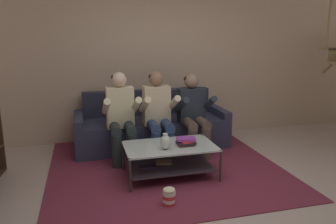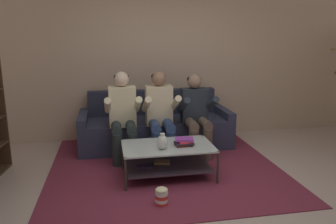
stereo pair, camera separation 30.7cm
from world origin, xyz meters
The scene contains 11 objects.
ground centered at (0.00, 0.00, 0.00)m, with size 16.80×16.80×0.00m, color #C3AB9F.
back_partition centered at (0.00, 2.46, 1.45)m, with size 8.40×0.12×2.90m, color #CEAD92.
couch centered at (-0.15, 1.92, 0.29)m, with size 2.35×0.86×0.86m.
person_seated_left centered at (-0.68, 1.42, 0.68)m, with size 0.50×0.58×1.24m.
person_seated_middle centered at (-0.15, 1.42, 0.68)m, with size 0.50×0.58×1.24m.
person_seated_right centered at (0.38, 1.41, 0.65)m, with size 0.50×0.58×1.18m.
coffee_table centered at (-0.18, 0.69, 0.27)m, with size 1.11×0.67×0.41m.
area_rug centered at (-0.16, 1.19, 0.01)m, with size 3.00×3.19×0.01m.
vase centered at (-0.26, 0.57, 0.50)m, with size 0.13×0.13×0.19m.
book_stack centered at (0.02, 0.66, 0.46)m, with size 0.25×0.20×0.09m.
popcorn_tub centered at (-0.37, 0.00, 0.10)m, with size 0.14×0.14×0.19m.
Camera 1 is at (-1.17, -3.01, 1.73)m, focal length 35.00 mm.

